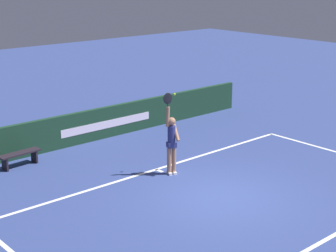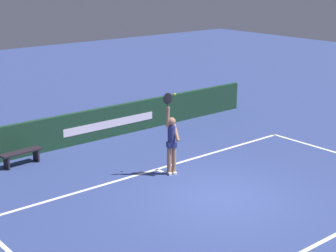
% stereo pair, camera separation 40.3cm
% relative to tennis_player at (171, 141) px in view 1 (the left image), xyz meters
% --- Properties ---
extents(ground_plane, '(60.00, 60.00, 0.00)m').
position_rel_tennis_player_xyz_m(ground_plane, '(-0.11, -2.18, -1.05)').
color(ground_plane, navy).
extents(court_lines, '(11.36, 6.11, 0.00)m').
position_rel_tennis_player_xyz_m(court_lines, '(-0.11, -2.39, -1.05)').
color(court_lines, white).
rests_on(court_lines, ground).
extents(back_wall, '(14.81, 0.18, 1.14)m').
position_rel_tennis_player_xyz_m(back_wall, '(-0.11, 4.30, -0.48)').
color(back_wall, '#193A25').
rests_on(back_wall, ground).
extents(tennis_player, '(0.46, 0.45, 2.51)m').
position_rel_tennis_player_xyz_m(tennis_player, '(0.00, 0.00, 0.00)').
color(tennis_player, '#9F7055').
rests_on(tennis_player, ground).
extents(tennis_ball, '(0.07, 0.07, 0.07)m').
position_rel_tennis_player_xyz_m(tennis_ball, '(0.20, 0.10, 1.36)').
color(tennis_ball, '#C7E630').
extents(courtside_bench_near, '(1.37, 0.45, 0.45)m').
position_rel_tennis_player_xyz_m(courtside_bench_near, '(-3.13, 3.59, -0.71)').
color(courtside_bench_near, black).
rests_on(courtside_bench_near, ground).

